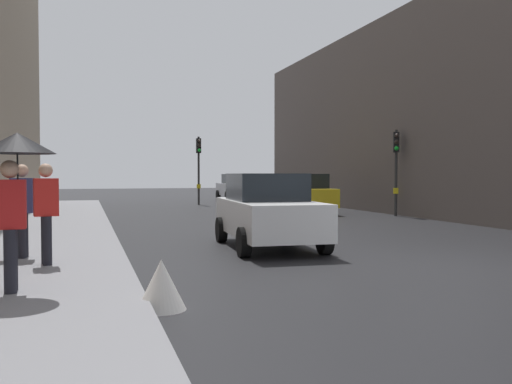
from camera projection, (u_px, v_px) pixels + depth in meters
ground_plane at (451, 265)px, 10.59m from camera, size 120.00×120.00×0.00m
sidewalk_kerb at (49, 239)px, 14.07m from camera, size 3.32×40.00×0.16m
building_facade_right at (490, 120)px, 26.54m from camera, size 12.00×28.73×8.75m
traffic_light_far_median at (199, 158)px, 31.51m from camera, size 0.25×0.43×3.90m
traffic_light_mid_street at (396, 157)px, 22.86m from camera, size 0.35×0.45×3.59m
car_white_compact at (268, 211)px, 13.09m from camera, size 2.23×4.30×1.76m
car_yellow_taxi at (302, 194)px, 24.69m from camera, size 2.07×4.22×1.76m
car_silver_hatchback at (236, 187)px, 37.38m from camera, size 2.05×4.22×1.76m
pedestrian_with_umbrella at (15, 167)px, 7.38m from camera, size 1.00×1.00×2.14m
pedestrian_with_grey_backpack at (20, 205)px, 10.42m from camera, size 0.62×0.36×1.77m
pedestrian_in_red_jacket at (46, 209)px, 9.64m from camera, size 0.44×0.36×1.77m
warning_sign_triangle at (161, 285)px, 7.06m from camera, size 0.64×0.64×0.65m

